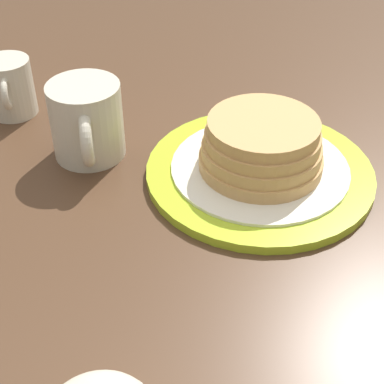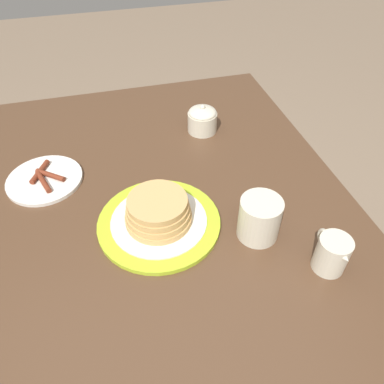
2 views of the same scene
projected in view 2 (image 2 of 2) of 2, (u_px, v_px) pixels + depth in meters
name	position (u px, v px, depth m)	size (l,w,h in m)	color
ground_plane	(176.00, 367.00, 1.37)	(8.00, 8.00, 0.00)	#7A6651
dining_table	(169.00, 265.00, 0.93)	(1.45, 0.97, 0.74)	#4C3321
pancake_plate	(159.00, 216.00, 0.87)	(0.29, 0.29, 0.08)	#AAC628
side_plate_bacon	(45.00, 179.00, 1.00)	(0.20, 0.20, 0.02)	silver
coffee_mug	(259.00, 217.00, 0.83)	(0.13, 0.09, 0.10)	beige
creamer_pitcher	(332.00, 254.00, 0.77)	(0.11, 0.07, 0.09)	beige
sugar_bowl	(202.00, 119.00, 1.14)	(0.09, 0.09, 0.09)	beige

